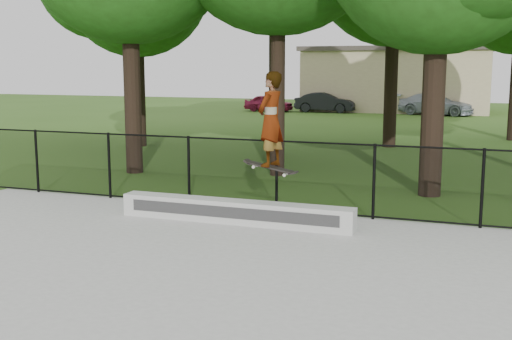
% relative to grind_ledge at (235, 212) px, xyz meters
% --- Properties ---
extents(ground, '(100.00, 100.00, 0.00)m').
position_rel_grind_ledge_xyz_m(ground, '(0.45, -4.70, -0.28)').
color(ground, '#2F5517').
rests_on(ground, ground).
extents(concrete_slab, '(14.00, 12.00, 0.06)m').
position_rel_grind_ledge_xyz_m(concrete_slab, '(0.45, -4.70, -0.25)').
color(concrete_slab, '#9B9A96').
rests_on(concrete_slab, ground).
extents(grind_ledge, '(4.67, 0.40, 0.44)m').
position_rel_grind_ledge_xyz_m(grind_ledge, '(0.00, 0.00, 0.00)').
color(grind_ledge, '#B6B6B1').
rests_on(grind_ledge, concrete_slab).
extents(car_a, '(3.30, 1.44, 1.11)m').
position_rel_grind_ledge_xyz_m(car_a, '(-9.52, 29.72, 0.28)').
color(car_a, maroon).
rests_on(car_a, ground).
extents(car_b, '(3.58, 1.38, 1.30)m').
position_rel_grind_ledge_xyz_m(car_b, '(-5.74, 30.21, 0.37)').
color(car_b, black).
rests_on(car_b, ground).
extents(car_c, '(4.54, 2.76, 1.34)m').
position_rel_grind_ledge_xyz_m(car_c, '(1.27, 30.30, 0.39)').
color(car_c, '#8F99A2').
rests_on(car_c, ground).
extents(skater_airborne, '(0.83, 0.71, 1.90)m').
position_rel_grind_ledge_xyz_m(skater_airborne, '(0.73, -0.02, 1.77)').
color(skater_airborne, black).
rests_on(skater_airborne, ground).
extents(chainlink_fence, '(16.06, 0.06, 1.50)m').
position_rel_grind_ledge_xyz_m(chainlink_fence, '(0.45, 1.20, 0.53)').
color(chainlink_fence, black).
rests_on(chainlink_fence, concrete_slab).
extents(distant_building, '(12.40, 6.40, 4.30)m').
position_rel_grind_ledge_xyz_m(distant_building, '(-1.55, 33.30, 1.89)').
color(distant_building, '#CAB58E').
rests_on(distant_building, ground).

